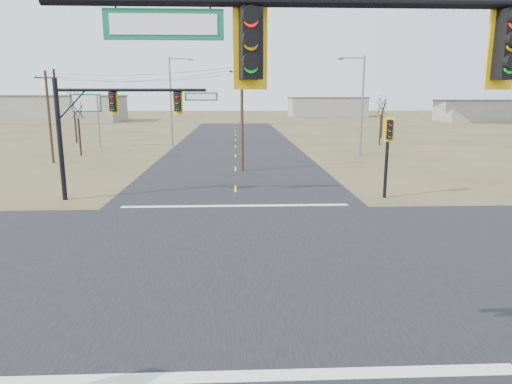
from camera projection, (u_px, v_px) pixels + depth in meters
ground at (235, 255)px, 16.83m from camera, size 320.00×320.00×0.00m
road_ew at (235, 254)px, 16.83m from camera, size 160.00×14.00×0.02m
road_ns at (235, 254)px, 16.83m from camera, size 14.00×160.00×0.02m
stop_bar_near at (235, 376)px, 9.50m from camera, size 12.00×0.40×0.01m
stop_bar_far at (235, 206)px, 24.15m from camera, size 12.00×0.40×0.01m
mast_arm_far at (115, 113)px, 24.85m from camera, size 8.83×0.52×6.64m
pedestal_signal_ne at (388, 140)px, 25.39m from camera, size 0.65×0.56×4.61m
utility_pole_near at (242, 116)px, 34.55m from camera, size 1.85×0.90×8.07m
utility_pole_far at (49, 115)px, 38.82m from camera, size 1.91×0.23×7.81m
highway_sign at (87, 110)px, 50.65m from camera, size 3.13×0.54×5.91m
streetlight_a at (360, 101)px, 42.88m from camera, size 2.62×0.41×9.34m
streetlight_c at (173, 97)px, 51.61m from camera, size 2.77×0.29×9.96m
bare_tree_a at (78, 110)px, 43.68m from camera, size 3.02×3.02×5.60m
bare_tree_b at (73, 97)px, 55.37m from camera, size 3.07×3.07×6.99m
bare_tree_c at (381, 106)px, 52.83m from camera, size 3.19×3.19×5.73m
bare_tree_d at (383, 102)px, 61.97m from camera, size 3.03×3.03×6.09m
warehouse_left at (57, 109)px, 102.48m from camera, size 28.00×14.00×5.50m
warehouse_mid at (327, 107)px, 124.88m from camera, size 20.00×12.00×5.00m
warehouse_right at (481, 111)px, 101.80m from camera, size 18.00×10.00×4.50m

